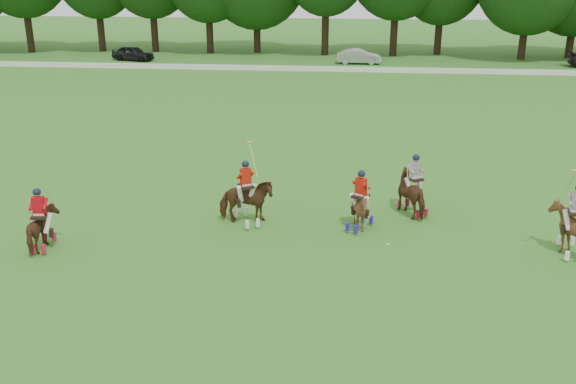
# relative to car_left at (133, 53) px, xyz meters

# --- Properties ---
(ground) EXTENTS (180.00, 180.00, 0.00)m
(ground) POSITION_rel_car_left_xyz_m (17.67, -42.50, -0.68)
(ground) COLOR #30671D
(ground) RESTS_ON ground
(boundary_rail) EXTENTS (120.00, 0.10, 0.44)m
(boundary_rail) POSITION_rel_car_left_xyz_m (17.67, -4.50, -0.46)
(boundary_rail) COLOR white
(boundary_rail) RESTS_ON ground
(car_left) EXTENTS (4.25, 2.58, 1.35)m
(car_left) POSITION_rel_car_left_xyz_m (0.00, 0.00, 0.00)
(car_left) COLOR black
(car_left) RESTS_ON ground
(car_mid) EXTENTS (3.98, 1.42, 1.31)m
(car_mid) POSITION_rel_car_left_xyz_m (20.93, 0.00, -0.02)
(car_mid) COLOR #B0AFB5
(car_mid) RESTS_ON ground
(polo_red_a) EXTENTS (1.01, 1.65, 2.08)m
(polo_red_a) POSITION_rel_car_left_xyz_m (10.54, -40.63, 0.06)
(polo_red_a) COLOR #452612
(polo_red_a) RESTS_ON ground
(polo_red_b) EXTENTS (2.09, 2.00, 2.87)m
(polo_red_b) POSITION_rel_car_left_xyz_m (16.76, -37.88, 0.16)
(polo_red_b) COLOR #452612
(polo_red_b) RESTS_ON ground
(polo_red_c) EXTENTS (1.65, 1.70, 2.15)m
(polo_red_c) POSITION_rel_car_left_xyz_m (20.75, -37.99, 0.08)
(polo_red_c) COLOR #452612
(polo_red_c) RESTS_ON ground
(polo_stripe_a) EXTENTS (1.68, 2.05, 2.29)m
(polo_stripe_a) POSITION_rel_car_left_xyz_m (22.71, -36.35, 0.15)
(polo_stripe_a) COLOR #452612
(polo_stripe_a) RESTS_ON ground
(polo_stripe_b) EXTENTS (1.48, 1.63, 2.91)m
(polo_stripe_b) POSITION_rel_car_left_xyz_m (27.40, -39.40, 0.18)
(polo_stripe_b) COLOR #452612
(polo_stripe_b) RESTS_ON ground
(polo_ball) EXTENTS (0.09, 0.09, 0.09)m
(polo_ball) POSITION_rel_car_left_xyz_m (21.67, -39.32, -0.63)
(polo_ball) COLOR white
(polo_ball) RESTS_ON ground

